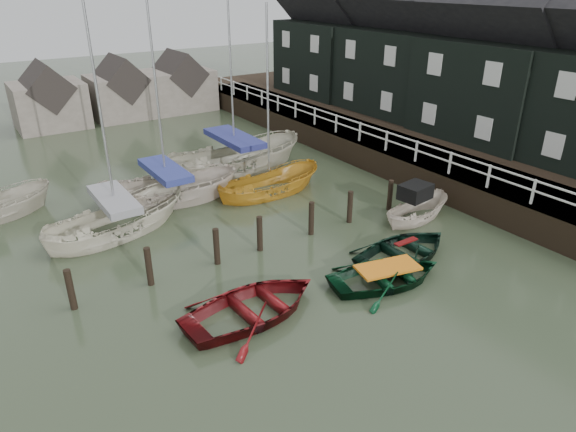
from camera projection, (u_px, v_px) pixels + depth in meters
ground at (334, 275)px, 17.88m from camera, size 120.00×120.00×0.00m
pier at (355, 142)px, 29.87m from camera, size 3.04×32.00×2.70m
land_strip at (420, 138)px, 32.95m from camera, size 14.00×38.00×1.50m
quay_houses at (448, 48)px, 29.52m from camera, size 6.52×28.14×10.01m
mooring_pilings at (262, 238)px, 19.36m from camera, size 13.72×0.22×1.80m
far_sheds at (120, 92)px, 37.06m from camera, size 14.00×4.08×4.39m
rowboat_red at (254, 316)px, 15.77m from camera, size 4.75×3.52×0.95m
rowboat_green at (386, 282)px, 17.46m from camera, size 4.63×3.75×0.85m
rowboat_dkgreen at (404, 258)px, 19.00m from camera, size 4.41×3.26×0.88m
motorboat at (416, 216)px, 22.02m from camera, size 3.87×1.90×2.22m
sailboat_a at (119, 230)px, 20.90m from camera, size 6.58×3.74×11.08m
sailboat_b at (168, 199)px, 23.79m from camera, size 6.93×4.14×10.79m
sailboat_c at (269, 192)px, 24.68m from camera, size 5.48×2.07×9.54m
sailboat_d at (235, 169)px, 27.60m from camera, size 7.84×3.41×11.83m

